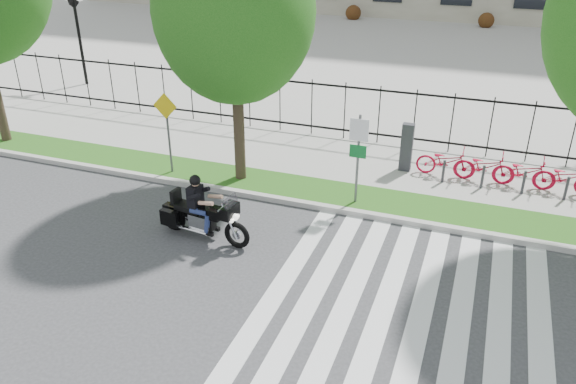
% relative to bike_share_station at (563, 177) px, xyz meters
% --- Properties ---
extents(ground, '(120.00, 120.00, 0.00)m').
position_rel_bike_share_station_xyz_m(ground, '(-8.11, -7.20, -0.61)').
color(ground, '#363638').
rests_on(ground, ground).
extents(curb, '(60.00, 0.20, 0.15)m').
position_rel_bike_share_station_xyz_m(curb, '(-8.11, -3.10, -0.54)').
color(curb, '#ADAAA2').
rests_on(curb, ground).
extents(grass_verge, '(60.00, 1.50, 0.15)m').
position_rel_bike_share_station_xyz_m(grass_verge, '(-8.11, -2.25, -0.54)').
color(grass_verge, '#245A16').
rests_on(grass_verge, ground).
extents(sidewalk, '(60.00, 3.50, 0.15)m').
position_rel_bike_share_station_xyz_m(sidewalk, '(-8.11, 0.25, -0.54)').
color(sidewalk, '#A3A098').
rests_on(sidewalk, ground).
extents(plaza, '(80.00, 34.00, 0.10)m').
position_rel_bike_share_station_xyz_m(plaza, '(-8.11, 17.80, -0.56)').
color(plaza, '#A3A098').
rests_on(plaza, ground).
extents(crosswalk_stripes, '(5.70, 8.00, 0.01)m').
position_rel_bike_share_station_xyz_m(crosswalk_stripes, '(-3.29, -7.20, -0.61)').
color(crosswalk_stripes, silver).
rests_on(crosswalk_stripes, ground).
extents(iron_fence, '(30.00, 0.06, 2.00)m').
position_rel_bike_share_station_xyz_m(iron_fence, '(-8.11, 2.00, 0.54)').
color(iron_fence, black).
rests_on(iron_fence, sidewalk).
extents(lamp_post_left, '(1.06, 0.70, 4.25)m').
position_rel_bike_share_station_xyz_m(lamp_post_left, '(-20.11, 4.80, 2.59)').
color(lamp_post_left, black).
rests_on(lamp_post_left, ground).
extents(street_tree_1, '(4.33, 4.33, 7.32)m').
position_rel_bike_share_station_xyz_m(street_tree_1, '(-8.94, -2.25, 4.36)').
color(street_tree_1, '#33271B').
rests_on(street_tree_1, grass_verge).
extents(bike_share_station, '(8.84, 0.84, 1.50)m').
position_rel_bike_share_station_xyz_m(bike_share_station, '(0.00, 0.00, 0.00)').
color(bike_share_station, '#2D2D33').
rests_on(bike_share_station, sidewalk).
extents(sign_pole_regulatory, '(0.50, 0.09, 2.50)m').
position_rel_bike_share_station_xyz_m(sign_pole_regulatory, '(-5.32, -2.62, 1.13)').
color(sign_pole_regulatory, '#59595B').
rests_on(sign_pole_regulatory, grass_verge).
extents(sign_pole_warning, '(0.78, 0.09, 2.49)m').
position_rel_bike_share_station_xyz_m(sign_pole_warning, '(-11.10, -2.62, 1.13)').
color(sign_pole_warning, '#59595B').
rests_on(sign_pole_warning, grass_verge).
extents(motorcycle_rider, '(2.62, 0.90, 2.03)m').
position_rel_bike_share_station_xyz_m(motorcycle_rider, '(-8.44, -5.54, 0.06)').
color(motorcycle_rider, black).
rests_on(motorcycle_rider, ground).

